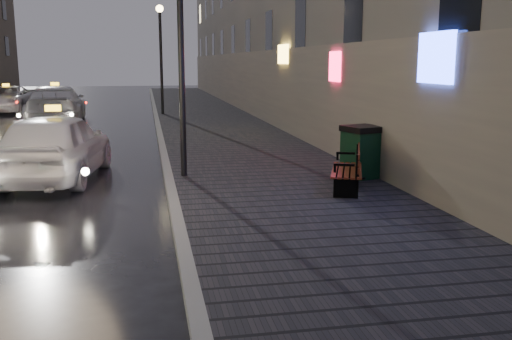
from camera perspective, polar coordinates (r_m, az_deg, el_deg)
The scene contains 10 objects.
ground at distance 7.54m, azimuth -18.46°, elevation -11.05°, with size 120.00×120.00×0.00m, color black.
sidewalk at distance 28.22m, azimuth -5.06°, elevation 5.36°, with size 4.60×58.00×0.15m, color black.
curb at distance 28.08m, azimuth -9.95°, elevation 5.21°, with size 0.20×58.00×0.15m, color slate.
lamp_near at distance 13.00m, azimuth -7.56°, elevation 14.04°, with size 0.36×0.36×5.28m.
lamp_far at distance 28.97m, azimuth -9.51°, elevation 12.16°, with size 0.36×0.36×5.28m.
bench at distance 11.73m, azimuth 9.41°, elevation 0.11°, with size 1.16×1.81×0.87m.
trash_bin at distance 13.07m, azimuth 10.57°, elevation 1.86°, with size 0.96×0.96×1.17m.
taxi_near at distance 14.07m, azimuth -19.42°, elevation 2.30°, with size 1.90×4.73×1.61m, color white.
taxi_mid at distance 27.32m, azimuth -19.36°, elevation 6.22°, with size 2.35×5.78×1.68m, color silver.
taxi_far at distance 34.17m, azimuth -23.64°, elevation 6.51°, with size 2.34×5.08×1.41m, color silver.
Camera 1 is at (1.05, -6.95, 2.74)m, focal length 40.00 mm.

